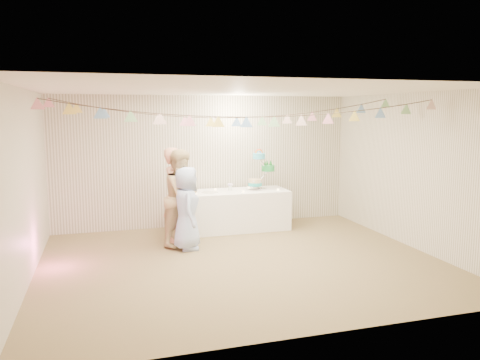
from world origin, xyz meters
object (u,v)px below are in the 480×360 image
object	(u,v)px
cake_stand	(261,171)
person_adult_b	(182,198)
person_child	(187,208)
table	(235,210)
person_adult_a	(176,195)

from	to	relation	value
cake_stand	person_adult_b	bearing A→B (deg)	-154.12
cake_stand	person_child	distance (m)	2.06
table	person_child	xyz separation A→B (m)	(-1.13, -1.05, 0.31)
person_adult_a	person_adult_b	bearing A→B (deg)	-132.99
person_adult_b	person_child	bearing A→B (deg)	-133.38
cake_stand	person_child	xyz separation A→B (m)	(-1.68, -1.10, -0.43)
table	person_adult_b	size ratio (longest dim) A/B	1.23
person_adult_b	cake_stand	bearing A→B (deg)	-22.07
cake_stand	person_adult_b	world-z (taller)	person_adult_b
table	cake_stand	bearing A→B (deg)	5.19
cake_stand	person_child	size ratio (longest dim) A/B	0.53
cake_stand	person_adult_b	xyz separation A→B (m)	(-1.71, -0.83, -0.29)
table	cake_stand	world-z (taller)	cake_stand
person_child	person_adult_a	bearing A→B (deg)	13.00
table	person_adult_b	distance (m)	1.46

